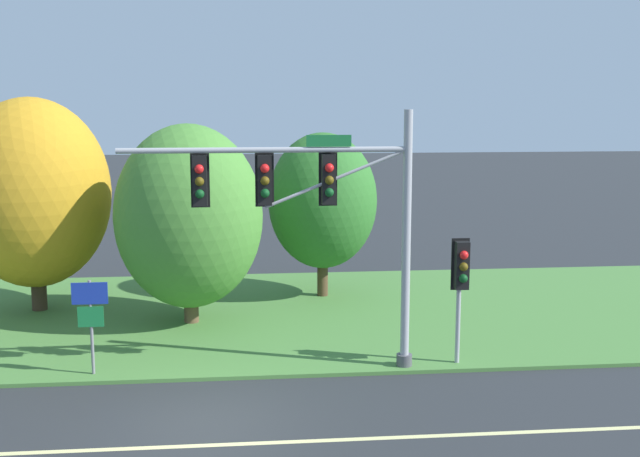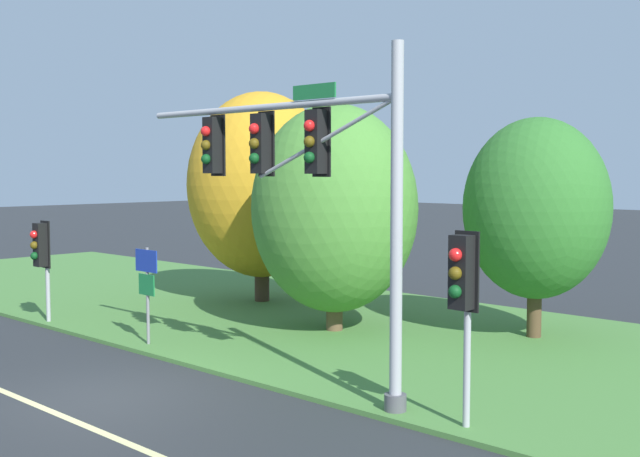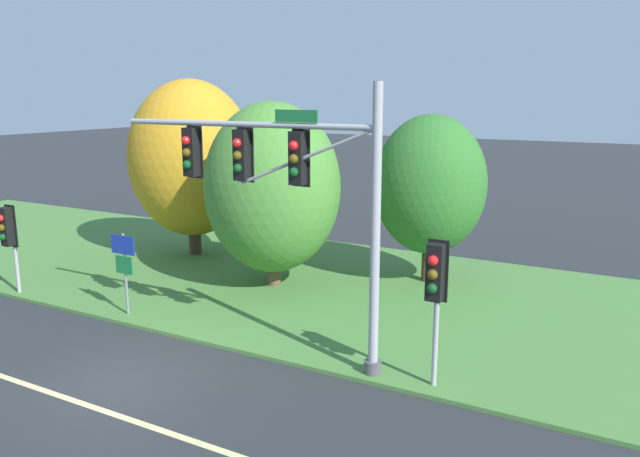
{
  "view_description": "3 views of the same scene",
  "coord_description": "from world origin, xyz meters",
  "views": [
    {
      "loc": [
        0.91,
        -16.54,
        6.97
      ],
      "look_at": [
        2.88,
        3.53,
        3.61
      ],
      "focal_mm": 45.0,
      "sensor_mm": 36.0,
      "label": 1
    },
    {
      "loc": [
        13.68,
        -8.2,
        4.39
      ],
      "look_at": [
        2.6,
        3.47,
        3.21
      ],
      "focal_mm": 45.0,
      "sensor_mm": 36.0,
      "label": 2
    },
    {
      "loc": [
        10.35,
        -9.28,
        6.38
      ],
      "look_at": [
        3.55,
        3.01,
        3.32
      ],
      "focal_mm": 35.0,
      "sensor_mm": 36.0,
      "label": 3
    }
  ],
  "objects": [
    {
      "name": "ground_plane",
      "position": [
        0.0,
        0.0,
        0.0
      ],
      "size": [
        160.0,
        160.0,
        0.0
      ],
      "primitive_type": "plane",
      "color": "#282B2D"
    },
    {
      "name": "lane_stripe",
      "position": [
        0.0,
        -1.2,
        0.0
      ],
      "size": [
        36.0,
        0.16,
        0.01
      ],
      "primitive_type": "cube",
      "color": "beige",
      "rests_on": "ground"
    },
    {
      "name": "grass_verge",
      "position": [
        0.0,
        8.25,
        0.05
      ],
      "size": [
        48.0,
        11.5,
        0.1
      ],
      "primitive_type": "cube",
      "color": "#477A38",
      "rests_on": "ground"
    },
    {
      "name": "traffic_signal_mast",
      "position": [
        2.73,
        2.9,
        4.36
      ],
      "size": [
        7.26,
        0.49,
        6.53
      ],
      "color": "#9EA0A5",
      "rests_on": "grass_verge"
    },
    {
      "name": "pedestrian_signal_near_kerb",
      "position": [
        -7.42,
        2.64,
        2.15
      ],
      "size": [
        0.46,
        0.55,
        2.87
      ],
      "color": "#9EA0A5",
      "rests_on": "grass_verge"
    },
    {
      "name": "pedestrian_signal_further_along",
      "position": [
        6.41,
        2.85,
        2.51
      ],
      "size": [
        0.46,
        0.55,
        3.29
      ],
      "color": "#9EA0A5",
      "rests_on": "grass_verge"
    },
    {
      "name": "route_sign_post",
      "position": [
        -2.86,
        3.03,
        1.68
      ],
      "size": [
        0.88,
        0.08,
        2.39
      ],
      "color": "slate",
      "rests_on": "grass_verge"
    },
    {
      "name": "tree_nearest_road",
      "position": [
        -5.68,
        9.42,
        3.9
      ],
      "size": [
        4.82,
        4.82,
        6.83
      ],
      "color": "#423021",
      "rests_on": "grass_verge"
    },
    {
      "name": "tree_left_of_mast",
      "position": [
        -0.7,
        7.5,
        3.37
      ],
      "size": [
        4.44,
        4.44,
        6.05
      ],
      "color": "brown",
      "rests_on": "grass_verge"
    },
    {
      "name": "tree_behind_signpost",
      "position": [
        3.63,
        10.39,
        3.41
      ],
      "size": [
        3.71,
        3.71,
        5.64
      ],
      "color": "#4C3823",
      "rests_on": "grass_verge"
    }
  ]
}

